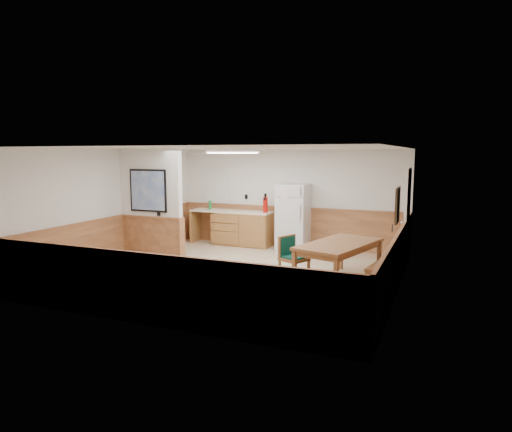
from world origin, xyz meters
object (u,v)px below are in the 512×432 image
at_px(dining_table, 339,247).
at_px(fire_extinguisher, 265,204).
at_px(refrigerator, 293,217).
at_px(dining_bench, 386,267).
at_px(dining_chair, 291,254).
at_px(soap_bottle, 210,205).

relative_size(dining_table, fire_extinguisher, 4.26).
relative_size(refrigerator, dining_bench, 1.09).
height_order(dining_bench, dining_chair, dining_chair).
bearing_deg(dining_chair, dining_bench, 34.11).
relative_size(refrigerator, dining_chair, 1.94).
bearing_deg(dining_chair, refrigerator, 131.07).
bearing_deg(dining_chair, dining_table, 37.52).
height_order(refrigerator, fire_extinguisher, refrigerator).
height_order(dining_bench, soap_bottle, soap_bottle).
bearing_deg(dining_table, soap_bottle, 163.69).
bearing_deg(fire_extinguisher, refrigerator, -5.43).
distance_m(refrigerator, dining_table, 2.95).
distance_m(refrigerator, soap_bottle, 2.39).
bearing_deg(fire_extinguisher, soap_bottle, 173.14).
bearing_deg(refrigerator, soap_bottle, 177.94).
distance_m(dining_table, fire_extinguisher, 3.47).
xyz_separation_m(refrigerator, dining_bench, (2.52, -2.32, -0.48)).
xyz_separation_m(refrigerator, dining_chair, (0.80, -2.62, -0.33)).
distance_m(dining_table, dining_chair, 0.92).
xyz_separation_m(dining_table, soap_bottle, (-4.06, 2.51, 0.36)).
relative_size(refrigerator, fire_extinguisher, 3.37).
relative_size(dining_chair, soap_bottle, 3.61).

